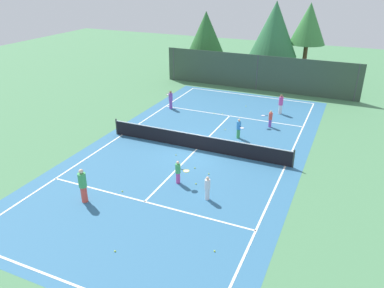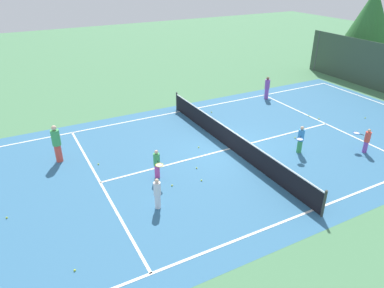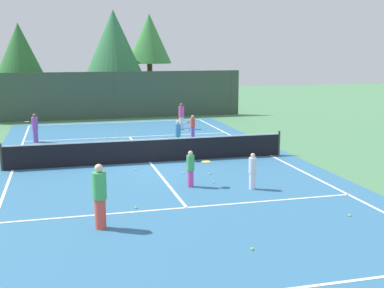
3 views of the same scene
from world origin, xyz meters
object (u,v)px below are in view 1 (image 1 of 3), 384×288
at_px(player_0, 270,119).
at_px(tennis_ball_1, 176,155).
at_px(tennis_ball_0, 195,168).
at_px(player_1, 207,188).
at_px(tennis_ball_6, 196,184).
at_px(player_2, 281,104).
at_px(player_5, 83,185).
at_px(player_3, 171,99).
at_px(tennis_ball_10, 122,191).
at_px(tennis_ball_4, 225,130).
at_px(player_4, 178,172).
at_px(tennis_ball_8, 222,114).
at_px(tennis_ball_7, 115,251).
at_px(tennis_ball_11, 246,106).
at_px(tennis_ball_5, 214,113).
at_px(tennis_ball_9, 209,174).
at_px(tennis_ball_3, 215,251).
at_px(player_6, 239,128).
at_px(tennis_ball_2, 148,129).

relative_size(player_0, tennis_ball_1, 18.41).
height_order(tennis_ball_0, tennis_ball_1, same).
distance_m(player_1, tennis_ball_6, 1.62).
distance_m(player_1, player_2, 13.43).
xyz_separation_m(player_0, player_5, (-5.94, -12.97, 0.27)).
relative_size(player_3, tennis_ball_10, 22.50).
relative_size(tennis_ball_1, tennis_ball_4, 1.00).
relative_size(player_4, tennis_ball_8, 19.43).
height_order(tennis_ball_7, tennis_ball_11, same).
height_order(tennis_ball_5, tennis_ball_9, same).
height_order(tennis_ball_1, tennis_ball_3, same).
bearing_deg(player_6, player_1, -83.83).
relative_size(player_0, player_4, 0.95).
distance_m(player_3, tennis_ball_0, 10.23).
xyz_separation_m(player_5, tennis_ball_7, (3.38, -2.42, -0.87)).
bearing_deg(tennis_ball_3, tennis_ball_11, 102.44).
bearing_deg(tennis_ball_1, tennis_ball_10, -98.22).
xyz_separation_m(tennis_ball_0, tennis_ball_3, (3.46, -6.00, 0.00)).
xyz_separation_m(tennis_ball_0, tennis_ball_10, (-2.38, -3.73, 0.00)).
distance_m(player_4, tennis_ball_11, 13.18).
xyz_separation_m(tennis_ball_1, tennis_ball_4, (1.41, 4.90, 0.00)).
bearing_deg(player_2, tennis_ball_8, -154.99).
relative_size(player_3, player_6, 1.10).
height_order(tennis_ball_6, tennis_ball_10, same).
bearing_deg(tennis_ball_9, tennis_ball_10, -134.44).
xyz_separation_m(player_3, tennis_ball_7, (5.60, -16.02, -0.74)).
height_order(player_0, tennis_ball_6, player_0).
distance_m(player_5, tennis_ball_4, 11.62).
distance_m(player_6, tennis_ball_3, 11.32).
xyz_separation_m(tennis_ball_2, tennis_ball_6, (6.08, -5.50, 0.00)).
relative_size(player_1, player_4, 0.98).
xyz_separation_m(player_3, player_5, (2.22, -13.60, 0.14)).
height_order(tennis_ball_5, tennis_ball_6, same).
xyz_separation_m(player_2, player_5, (-6.06, -15.98, 0.12)).
xyz_separation_m(player_0, tennis_ball_7, (-2.56, -15.39, -0.60)).
distance_m(tennis_ball_2, tennis_ball_7, 12.66).
height_order(tennis_ball_0, tennis_ball_3, same).
bearing_deg(tennis_ball_5, tennis_ball_7, -83.03).
relative_size(tennis_ball_4, tennis_ball_5, 1.00).
height_order(player_5, tennis_ball_2, player_5).
distance_m(tennis_ball_1, tennis_ball_11, 10.41).
relative_size(tennis_ball_7, tennis_ball_11, 1.00).
bearing_deg(tennis_ball_10, tennis_ball_5, 88.97).
distance_m(player_3, tennis_ball_6, 11.92).
bearing_deg(tennis_ball_10, player_5, -128.62).
height_order(tennis_ball_3, tennis_ball_6, same).
distance_m(player_5, player_6, 11.16).
bearing_deg(player_1, tennis_ball_6, 134.60).
xyz_separation_m(player_4, player_6, (1.12, 6.82, 0.03)).
distance_m(tennis_ball_0, tennis_ball_8, 9.04).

